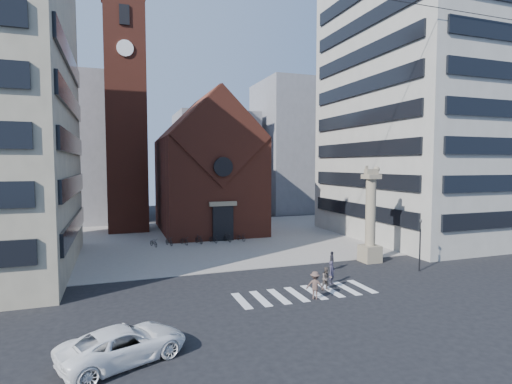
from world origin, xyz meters
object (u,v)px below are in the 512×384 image
(white_car, at_px, (124,344))
(pedestrian_1, at_px, (327,279))
(traffic_light, at_px, (420,244))
(pedestrian_2, at_px, (332,261))
(pedestrian_0, at_px, (332,272))
(scooter_0, at_px, (154,243))
(lion_column, at_px, (370,224))

(white_car, height_order, pedestrian_1, pedestrian_1)
(traffic_light, height_order, white_car, traffic_light)
(traffic_light, relative_size, pedestrian_2, 2.74)
(pedestrian_2, bearing_deg, pedestrian_0, 171.32)
(traffic_light, bearing_deg, white_car, -161.56)
(traffic_light, distance_m, pedestrian_1, 10.01)
(pedestrian_0, bearing_deg, white_car, 171.37)
(traffic_light, distance_m, white_car, 24.63)
(pedestrian_2, height_order, scooter_0, pedestrian_2)
(pedestrian_2, bearing_deg, lion_column, -52.44)
(pedestrian_0, bearing_deg, pedestrian_2, 25.18)
(lion_column, bearing_deg, pedestrian_1, -142.80)
(white_car, relative_size, pedestrian_1, 3.43)
(pedestrian_0, bearing_deg, pedestrian_1, -167.03)
(pedestrian_1, distance_m, pedestrian_2, 5.48)
(pedestrian_1, bearing_deg, white_car, -150.80)
(pedestrian_1, bearing_deg, scooter_0, 123.76)
(traffic_light, relative_size, pedestrian_1, 2.62)
(lion_column, bearing_deg, traffic_light, -63.54)
(white_car, xyz_separation_m, scooter_0, (3.50, 24.86, -0.30))
(pedestrian_2, distance_m, scooter_0, 19.51)
(white_car, height_order, pedestrian_0, pedestrian_0)
(pedestrian_1, xyz_separation_m, pedestrian_2, (3.06, 4.55, -0.03))
(pedestrian_0, bearing_deg, scooter_0, 87.76)
(traffic_light, height_order, scooter_0, traffic_light)
(pedestrian_1, height_order, scooter_0, pedestrian_1)
(lion_column, xyz_separation_m, pedestrian_1, (-7.73, -5.87, -2.64))
(lion_column, distance_m, pedestrian_0, 8.55)
(white_car, bearing_deg, pedestrian_0, -86.25)
(lion_column, distance_m, pedestrian_1, 10.06)
(pedestrian_1, relative_size, scooter_0, 1.00)
(traffic_light, xyz_separation_m, scooter_0, (-19.82, 17.09, -1.81))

